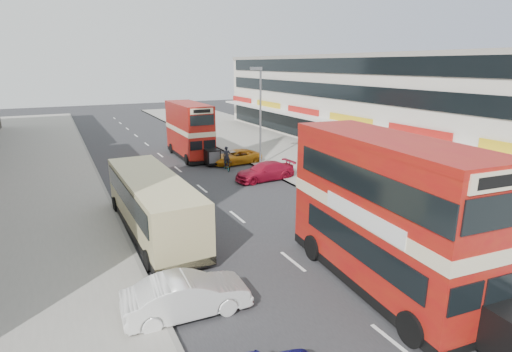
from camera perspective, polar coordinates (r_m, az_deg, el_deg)
ground at (r=16.77m, az=8.90°, el=-14.63°), size 160.00×160.00×0.00m
road_surface at (r=33.89m, az=-10.94°, el=0.94°), size 12.00×90.00×0.01m
pavement_right at (r=38.71m, az=6.39°, el=3.05°), size 12.00×90.00×0.15m
pavement_left at (r=32.92m, az=-31.44°, el=-1.41°), size 12.00×90.00×0.15m
kerb_left at (r=32.85m, az=-21.22°, el=-0.18°), size 0.20×90.00×0.16m
kerb_right at (r=35.91m, az=-1.56°, el=2.16°), size 0.20×90.00×0.16m
commercial_row at (r=44.33m, az=13.95°, el=10.32°), size 9.90×46.20×9.30m
street_lamp at (r=33.52m, az=0.51°, el=9.38°), size 1.00×0.20×8.12m
bus_main at (r=15.93m, az=17.76°, el=-5.06°), size 3.59×10.45×5.64m
bus_second at (r=37.67m, az=-9.33°, el=6.39°), size 2.47×8.72×4.79m
coach at (r=21.15m, az=-14.31°, el=-3.62°), size 2.89×10.36×2.73m
car_left_front at (r=14.64m, az=-9.70°, el=-16.25°), size 4.41×1.72×1.43m
car_right_a at (r=30.04m, az=1.25°, el=0.65°), size 4.65×2.05×1.33m
car_right_b at (r=34.97m, az=-2.84°, el=2.69°), size 4.48×2.22×1.22m
pedestrian_near at (r=30.12m, az=7.06°, el=1.50°), size 0.87×0.79×1.96m
cyclist at (r=32.89m, az=-4.12°, el=1.95°), size 0.67×1.56×1.96m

